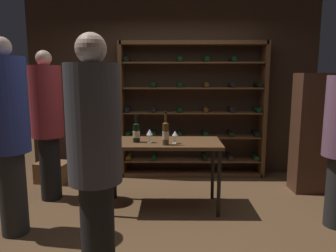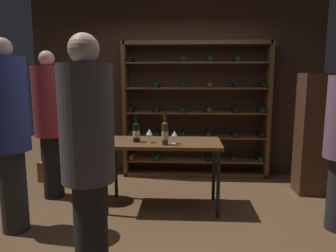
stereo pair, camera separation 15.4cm
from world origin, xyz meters
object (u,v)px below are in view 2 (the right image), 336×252
Objects in this scene: person_bystander_red_print at (50,118)px; wine_crate at (58,171)px; wine_glass_stemmed_center at (175,134)px; wine_rack at (196,111)px; wine_bottle_red_label at (165,133)px; tasting_table at (163,148)px; wine_bottle_black_capsule at (136,132)px; person_bystander_dark_jacket at (88,149)px; wine_glass_stemmed_right at (149,133)px; display_cabinet at (315,134)px; person_guest_blue_shirt at (8,127)px.

wine_crate is at bearing -108.65° from person_bystander_red_print.
wine_crate is 2.26m from wine_glass_stemmed_center.
wine_bottle_red_label is (-0.40, -1.47, -0.08)m from wine_rack.
tasting_table is at bearing 140.63° from wine_glass_stemmed_center.
tasting_table is 0.72× the size of person_bystander_red_print.
wine_bottle_black_capsule is at bearing -34.66° from wine_crate.
wine_glass_stemmed_right is at bearing 157.17° from person_bystander_dark_jacket.
person_bystander_red_print is 11.93× the size of wine_glass_stemmed_right.
wine_bottle_black_capsule is at bearing -164.80° from display_cabinet.
person_bystander_dark_jacket is 1.96m from person_bystander_red_print.
wine_glass_stemmed_right is at bearing 170.79° from wine_glass_stemmed_center.
display_cabinet is 2.43m from wine_bottle_black_capsule.
tasting_table is 1.54m from person_bystander_red_print.
wine_bottle_black_capsule is 2.06× the size of wine_glass_stemmed_right.
person_guest_blue_shirt is 3.77m from display_cabinet.
wine_rack is at bearing 70.92° from tasting_table.
person_bystander_red_print is at bearing 167.05° from wine_glass_stemmed_center.
tasting_table is 1.53m from person_bystander_dark_jacket.
display_cabinet is at bearing 20.59° from wine_glass_stemmed_center.
tasting_table is at bearing 100.80° from wine_bottle_red_label.
wine_glass_stemmed_right is at bearing 95.32° from person_guest_blue_shirt.
wine_rack reaches higher than person_guest_blue_shirt.
person_bystander_dark_jacket is 11.89× the size of wine_glass_stemmed_right.
display_cabinet is at bearing 16.24° from tasting_table.
person_bystander_dark_jacket is at bearing 35.61° from person_guest_blue_shirt.
display_cabinet is 11.02× the size of wine_glass_stemmed_center.
tasting_table is (-0.44, -1.27, -0.30)m from wine_rack.
wine_crate is 0.29× the size of display_cabinet.
wine_rack is 1.38m from tasting_table.
person_guest_blue_shirt is at bearing -162.68° from wine_bottle_red_label.
wine_bottle_red_label is at bearing 147.84° from person_bystander_dark_jacket.
display_cabinet is at bearing -4.98° from wine_crate.
wine_rack is 1.52m from wine_bottle_red_label.
person_guest_blue_shirt is 4.13× the size of wine_crate.
person_bystander_red_print reaches higher than person_bystander_dark_jacket.
tasting_table is at bearing -109.08° from wine_rack.
person_bystander_red_print reaches higher than wine_glass_stemmed_right.
wine_glass_stemmed_right is at bearing -113.95° from wine_rack.
person_bystander_dark_jacket is 0.97× the size of person_guest_blue_shirt.
wine_bottle_black_capsule is at bearing 171.56° from wine_glass_stemmed_right.
wine_bottle_red_label reaches higher than wine_bottle_black_capsule.
wine_bottle_red_label is at bearing -158.56° from display_cabinet.
wine_glass_stemmed_center is at bearing 34.67° from wine_bottle_red_label.
person_guest_blue_shirt is at bearing -160.34° from display_cabinet.
tasting_table is 4.17× the size of wine_bottle_black_capsule.
display_cabinet is (3.54, 1.27, -0.28)m from person_guest_blue_shirt.
wine_rack reaches higher than tasting_table.
wine_glass_stemmed_right is 1.08× the size of wine_glass_stemmed_center.
wine_crate is 2.22m from wine_bottle_red_label.
person_bystander_dark_jacket reaches higher than wine_crate.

